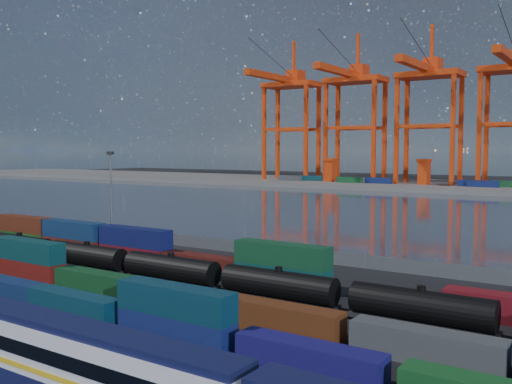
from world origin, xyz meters
The scene contains 12 objects.
ground centered at (0.00, 0.00, 0.00)m, with size 700.00×700.00×0.00m, color black.
harbor_water centered at (0.00, 105.00, 0.01)m, with size 700.00×700.00×0.00m, color #303745.
far_quay centered at (0.00, 210.00, 1.00)m, with size 700.00×70.00×2.00m, color #514F4C.
passenger_train centered at (22.16, -23.32, 2.69)m, with size 77.31×3.12×5.36m.
container_row_mid centered at (18.54, -3.20, 1.88)m, with size 140.66×2.48×5.28m.
container_row_north centered at (-13.56, 11.69, 2.15)m, with size 142.57×2.57×5.48m.
tanker_string centered at (-3.23, 4.34, 2.15)m, with size 122.42×2.99×4.28m.
waterfront_fence centered at (0.00, 28.00, 1.00)m, with size 160.12×0.12×2.20m.
yard_light_mast centered at (-30.00, 26.00, 9.30)m, with size 1.60×0.40×16.60m.
gantry_cranes centered at (-7.50, 203.09, 44.12)m, with size 202.69×53.16×71.98m.
quay_containers centered at (-11.00, 195.46, 3.30)m, with size 172.58×10.99×2.60m.
straddle_carriers centered at (-2.50, 200.00, 7.82)m, with size 140.00×7.00×11.10m.
Camera 1 is at (51.59, -47.46, 16.80)m, focal length 40.00 mm.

